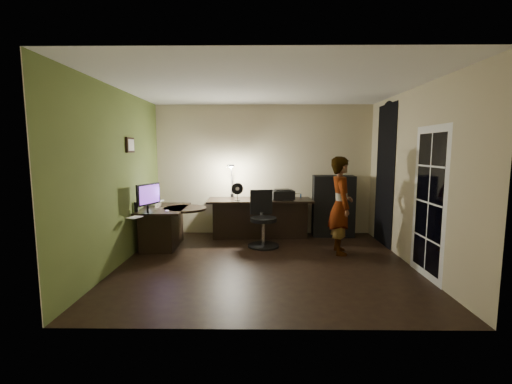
{
  "coord_description": "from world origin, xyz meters",
  "views": [
    {
      "loc": [
        -0.08,
        -5.2,
        1.77
      ],
      "look_at": [
        -0.15,
        1.05,
        1.0
      ],
      "focal_mm": 24.0,
      "sensor_mm": 36.0,
      "label": 1
    }
  ],
  "objects_px": {
    "monitor": "(148,203)",
    "office_chair": "(263,219)",
    "desk_left": "(165,227)",
    "desk_right": "(260,218)",
    "person": "(341,205)",
    "cabinet": "(333,206)"
  },
  "relations": [
    {
      "from": "desk_right",
      "to": "person",
      "type": "xyz_separation_m",
      "value": [
        1.38,
        -1.07,
        0.44
      ]
    },
    {
      "from": "desk_left",
      "to": "monitor",
      "type": "bearing_deg",
      "value": -104.77
    },
    {
      "from": "desk_right",
      "to": "monitor",
      "type": "distance_m",
      "value": 2.29
    },
    {
      "from": "office_chair",
      "to": "person",
      "type": "xyz_separation_m",
      "value": [
        1.31,
        -0.37,
        0.32
      ]
    },
    {
      "from": "monitor",
      "to": "office_chair",
      "type": "bearing_deg",
      "value": 35.85
    },
    {
      "from": "cabinet",
      "to": "office_chair",
      "type": "xyz_separation_m",
      "value": [
        -1.45,
        -0.84,
        -0.11
      ]
    },
    {
      "from": "desk_left",
      "to": "desk_right",
      "type": "distance_m",
      "value": 1.88
    },
    {
      "from": "person",
      "to": "monitor",
      "type": "bearing_deg",
      "value": 93.74
    },
    {
      "from": "desk_right",
      "to": "desk_left",
      "type": "bearing_deg",
      "value": -161.67
    },
    {
      "from": "monitor",
      "to": "desk_left",
      "type": "bearing_deg",
      "value": 97.67
    },
    {
      "from": "person",
      "to": "cabinet",
      "type": "bearing_deg",
      "value": -5.16
    },
    {
      "from": "monitor",
      "to": "office_chair",
      "type": "xyz_separation_m",
      "value": [
        1.94,
        0.52,
        -0.38
      ]
    },
    {
      "from": "desk_left",
      "to": "person",
      "type": "bearing_deg",
      "value": -8.58
    },
    {
      "from": "desk_right",
      "to": "cabinet",
      "type": "bearing_deg",
      "value": 2.64
    },
    {
      "from": "person",
      "to": "desk_right",
      "type": "bearing_deg",
      "value": 53.4
    },
    {
      "from": "desk_left",
      "to": "office_chair",
      "type": "xyz_separation_m",
      "value": [
        1.82,
        -0.01,
        0.15
      ]
    },
    {
      "from": "desk_right",
      "to": "cabinet",
      "type": "xyz_separation_m",
      "value": [
        1.51,
        0.15,
        0.23
      ]
    },
    {
      "from": "desk_right",
      "to": "office_chair",
      "type": "bearing_deg",
      "value": -87.48
    },
    {
      "from": "office_chair",
      "to": "person",
      "type": "relative_size",
      "value": 0.62
    },
    {
      "from": "cabinet",
      "to": "person",
      "type": "relative_size",
      "value": 0.75
    },
    {
      "from": "cabinet",
      "to": "monitor",
      "type": "relative_size",
      "value": 2.24
    },
    {
      "from": "cabinet",
      "to": "desk_left",
      "type": "bearing_deg",
      "value": -163.01
    }
  ]
}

